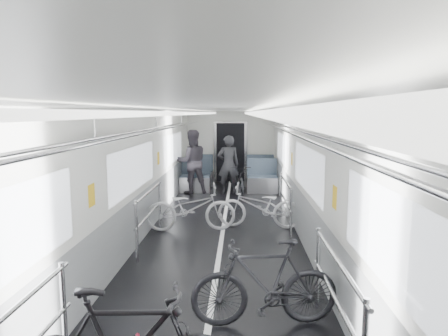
% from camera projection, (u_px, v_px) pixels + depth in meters
% --- Properties ---
extents(car_shell, '(3.02, 14.01, 2.41)m').
position_uv_depth(car_shell, '(224.00, 170.00, 8.58)').
color(car_shell, black).
rests_on(car_shell, ground).
extents(bike_left_far, '(1.84, 0.83, 0.94)m').
position_uv_depth(bike_left_far, '(191.00, 208.00, 7.97)').
color(bike_left_far, '#B4B4B9').
rests_on(bike_left_far, floor).
extents(bike_right_near, '(1.68, 0.65, 0.98)m').
position_uv_depth(bike_right_near, '(265.00, 283.00, 4.39)').
color(bike_right_near, black).
rests_on(bike_right_near, floor).
extents(bike_right_mid, '(1.75, 0.73, 0.90)m').
position_uv_depth(bike_right_mid, '(259.00, 206.00, 8.16)').
color(bike_right_mid, silver).
rests_on(bike_right_mid, floor).
extents(bike_aisle, '(0.84, 1.69, 0.85)m').
position_uv_depth(bike_aisle, '(238.00, 179.00, 11.65)').
color(bike_aisle, black).
rests_on(bike_aisle, floor).
extents(person_standing, '(0.66, 0.47, 1.71)m').
position_uv_depth(person_standing, '(228.00, 165.00, 11.61)').
color(person_standing, black).
rests_on(person_standing, floor).
extents(person_seated, '(1.07, 0.94, 1.86)m').
position_uv_depth(person_seated, '(192.00, 162.00, 11.65)').
color(person_seated, '#2A272E').
rests_on(person_seated, floor).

